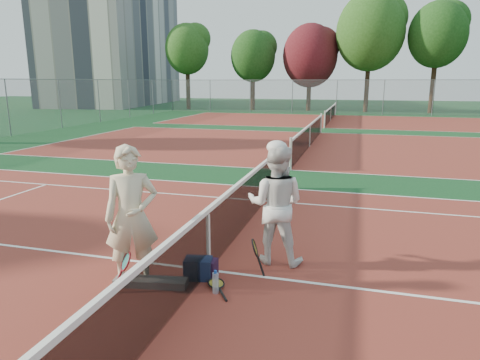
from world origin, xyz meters
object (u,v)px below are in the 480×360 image
object	(u,v)px
apartment_block	(116,43)
sports_bag_navy	(198,268)
net_main	(208,240)
racket_spare	(216,284)
racket_red	(126,272)
sports_bag_purple	(206,268)
player_b	(276,204)
player_a	(132,217)
water_bottle	(216,283)
racket_black_held	(255,258)

from	to	relation	value
apartment_block	sports_bag_navy	size ratio (longest dim) A/B	54.74
net_main	racket_spare	size ratio (longest dim) A/B	18.29
racket_red	sports_bag_purple	size ratio (longest dim) A/B	1.66
apartment_block	sports_bag_navy	world-z (taller)	apartment_block
racket_spare	sports_bag_navy	xyz separation A→B (m)	(-0.35, 0.19, 0.12)
net_main	player_b	xyz separation A→B (m)	(0.92, 0.64, 0.46)
player_a	sports_bag_navy	size ratio (longest dim) A/B	5.09
net_main	water_bottle	distance (m)	0.82
racket_red	sports_bag_purple	distance (m)	1.17
apartment_block	sports_bag_purple	size ratio (longest dim) A/B	66.35
racket_black_held	sports_bag_purple	xyz separation A→B (m)	(-0.71, -0.20, -0.16)
apartment_block	racket_black_held	size ratio (longest dim) A/B	37.86
apartment_block	sports_bag_purple	xyz separation A→B (m)	(28.02, -44.19, -7.37)
racket_spare	sports_bag_navy	bearing A→B (deg)	25.12
net_main	sports_bag_purple	distance (m)	0.42
racket_black_held	player_a	bearing A→B (deg)	13.06
racket_red	sports_bag_purple	world-z (taller)	racket_red
apartment_block	sports_bag_navy	distance (m)	52.88
player_a	sports_bag_purple	size ratio (longest dim) A/B	6.17
apartment_block	sports_bag_navy	bearing A→B (deg)	-57.76
player_b	racket_black_held	bearing A→B (deg)	74.68
player_a	racket_spare	world-z (taller)	player_a
player_a	water_bottle	world-z (taller)	player_a
racket_red	sports_bag_navy	size ratio (longest dim) A/B	1.37
racket_black_held	racket_spare	xyz separation A→B (m)	(-0.45, -0.49, -0.25)
player_b	racket_spare	xyz separation A→B (m)	(-0.63, -1.13, -0.93)
net_main	water_bottle	size ratio (longest dim) A/B	36.60
net_main	player_a	xyz separation A→B (m)	(-0.88, -0.70, 0.51)
net_main	racket_spare	bearing A→B (deg)	-59.44
racket_black_held	racket_red	bearing A→B (deg)	18.28
racket_spare	player_b	bearing A→B (deg)	-65.22
apartment_block	player_a	xyz separation A→B (m)	(27.12, -44.70, -6.48)
racket_spare	sports_bag_navy	size ratio (longest dim) A/B	1.49
sports_bag_navy	sports_bag_purple	bearing A→B (deg)	48.95
net_main	sports_bag_purple	xyz separation A→B (m)	(0.02, -0.19, -0.38)
racket_black_held	water_bottle	size ratio (longest dim) A/B	1.94
apartment_block	racket_red	xyz separation A→B (m)	(27.10, -44.90, -7.23)
player_b	racket_spare	bearing A→B (deg)	61.50
racket_spare	water_bottle	distance (m)	0.21
racket_black_held	racket_spare	world-z (taller)	racket_black_held
player_a	apartment_block	bearing A→B (deg)	91.46
net_main	racket_red	world-z (taller)	net_main
apartment_block	racket_spare	size ratio (longest dim) A/B	36.64
apartment_block	player_b	world-z (taller)	apartment_block
player_a	sports_bag_navy	world-z (taller)	player_a
racket_spare	sports_bag_purple	xyz separation A→B (m)	(-0.26, 0.29, 0.09)
player_b	net_main	bearing A→B (deg)	35.84
player_b	racket_red	size ratio (longest dim) A/B	3.52
apartment_block	racket_spare	xyz separation A→B (m)	(28.29, -44.48, -7.46)
player_a	player_b	world-z (taller)	player_a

